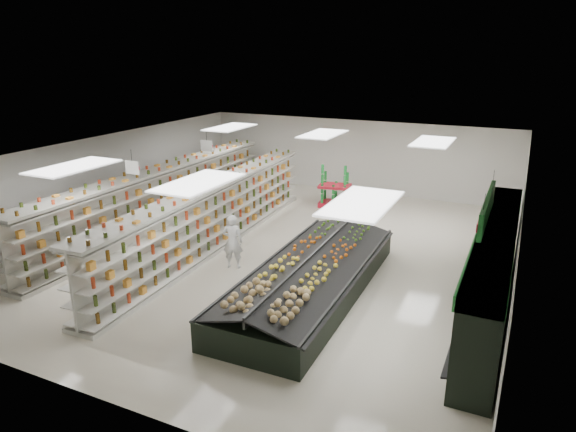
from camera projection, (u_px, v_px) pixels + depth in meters
The scene contains 16 objects.
floor at pixel (275, 250), 16.50m from camera, with size 16.00×16.00×0.00m, color beige.
ceiling at pixel (275, 152), 15.51m from camera, with size 14.00×16.00×0.02m, color white.
wall_back at pixel (355, 156), 22.89m from camera, with size 14.00×0.02×3.20m, color silver.
wall_front at pixel (74, 318), 9.12m from camera, with size 14.00×0.02×3.20m, color silver.
wall_left at pixel (105, 179), 18.84m from camera, with size 0.02×16.00×3.20m, color silver.
wall_right at pixel (518, 235), 13.18m from camera, with size 0.02×16.00×3.20m, color silver.
produce_wall_case at pixel (492, 266), 12.19m from camera, with size 0.93×8.00×2.20m.
aisle_sign_near at pixel (132, 168), 15.46m from camera, with size 0.52×0.06×0.75m.
aisle_sign_far at pixel (207, 146), 18.91m from camera, with size 0.52×0.06×0.75m.
hortifruti_banner at pixel (487, 208), 11.87m from camera, with size 0.12×3.20×0.95m.
gondola_left at pixel (161, 200), 18.36m from camera, with size 0.99×12.48×2.16m.
gondola_center at pixel (214, 218), 16.53m from camera, with size 1.46×12.16×2.10m.
produce_island at pixel (311, 276), 13.43m from camera, with size 2.75×7.32×1.09m.
soda_endcap at pixel (335, 188), 20.83m from camera, with size 1.40×1.06×1.62m.
shopper_main at pixel (233, 241), 14.93m from camera, with size 0.60×0.39×1.64m, color silver.
shopper_background at pixel (255, 186), 20.61m from camera, with size 0.87×0.54×1.80m, color tan.
Camera 1 is at (6.89, -13.72, 6.16)m, focal length 32.00 mm.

